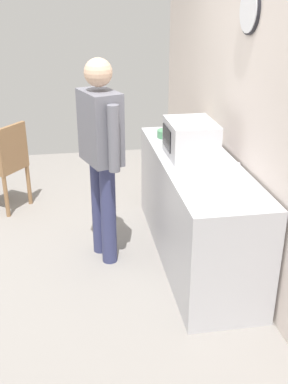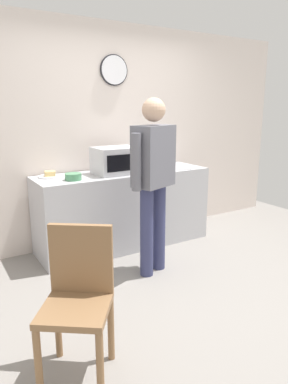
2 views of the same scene
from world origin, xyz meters
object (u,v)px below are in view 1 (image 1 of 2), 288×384
microwave (191,139)px  fork_utensil (232,165)px  salad_bowl (166,134)px  person_standing (101,148)px  sandwich_plate (190,129)px  spoon_utensil (191,196)px  wooden_chair (7,163)px

microwave → fork_utensil: microwave is taller
salad_bowl → person_standing: person_standing is taller
sandwich_plate → person_standing: person_standing is taller
microwave → fork_utensil: bearing=44.7°
spoon_utensil → microwave: bearing=166.0°
microwave → person_standing: (0.01, -0.75, -0.04)m
sandwich_plate → fork_utensil: sandwich_plate is taller
spoon_utensil → person_standing: person_standing is taller
salad_bowl → wooden_chair: 1.73m
fork_utensil → spoon_utensil: same height
microwave → sandwich_plate: microwave is taller
microwave → wooden_chair: bearing=-124.2°
sandwich_plate → wooden_chair: sandwich_plate is taller
fork_utensil → person_standing: person_standing is taller
salad_bowl → wooden_chair: (-0.58, -1.58, -0.41)m
sandwich_plate → salad_bowl: 0.32m
microwave → spoon_utensil: 0.85m
wooden_chair → sandwich_plate: bearing=77.3°
sandwich_plate → spoon_utensil: 1.58m
spoon_utensil → salad_bowl: bearing=175.3°
fork_utensil → wooden_chair: bearing=-126.0°
sandwich_plate → person_standing: (0.72, -0.94, 0.09)m
microwave → salad_bowl: (-0.55, -0.09, -0.11)m
person_standing → wooden_chair: (-1.14, -0.92, -0.49)m
microwave → spoon_utensil: microwave is taller
microwave → person_standing: bearing=-89.2°
fork_utensil → person_standing: (-0.27, -1.02, 0.11)m
fork_utensil → person_standing: 1.06m
spoon_utensil → person_standing: 0.98m
fork_utensil → spoon_utensil: (0.54, -0.48, 0.00)m
microwave → person_standing: person_standing is taller
sandwich_plate → salad_bowl: bearing=-60.4°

